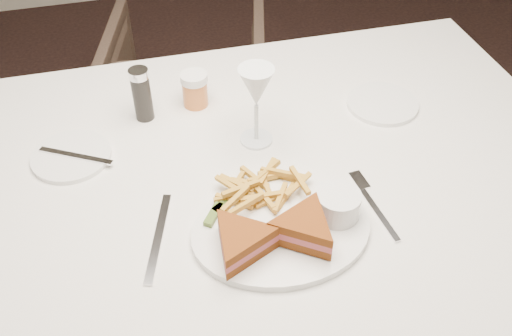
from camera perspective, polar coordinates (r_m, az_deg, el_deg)
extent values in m
cube|color=silver|center=(1.41, -0.53, -11.38)|extent=(1.39, 0.93, 0.75)
imported|color=#44342A|center=(2.18, -6.76, 8.13)|extent=(0.69, 0.66, 0.58)
ellipsoid|color=white|center=(1.01, 2.53, -6.22)|extent=(0.32, 0.25, 0.01)
cube|color=silver|center=(1.02, -9.74, -6.82)|extent=(0.08, 0.20, 0.00)
cylinder|color=white|center=(1.21, -17.98, 1.14)|extent=(0.16, 0.16, 0.01)
cylinder|color=white|center=(1.32, 12.52, 6.30)|extent=(0.16, 0.16, 0.01)
cylinder|color=black|center=(1.25, -11.35, 7.22)|extent=(0.04, 0.04, 0.12)
cylinder|color=#C86B30|center=(1.28, -6.14, 7.81)|extent=(0.06, 0.06, 0.08)
cube|color=#425C20|center=(1.04, -3.14, -3.62)|extent=(0.05, 0.04, 0.01)
cube|color=#425C20|center=(1.02, -4.27, -4.66)|extent=(0.04, 0.05, 0.01)
cylinder|color=white|center=(1.02, 8.18, -3.64)|extent=(0.08, 0.08, 0.05)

